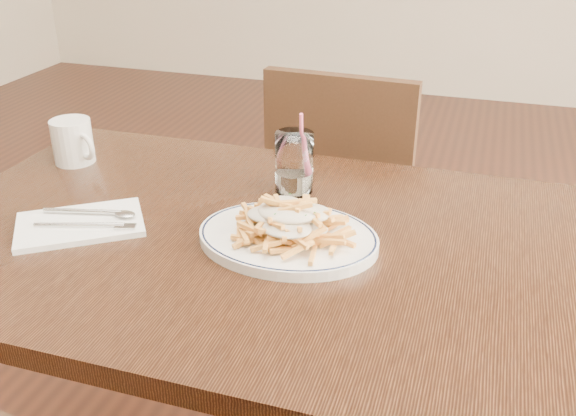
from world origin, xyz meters
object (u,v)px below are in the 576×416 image
(table, at_px, (243,267))
(loaded_fries, at_px, (288,217))
(fries_plate, at_px, (288,238))
(water_glass, at_px, (294,166))
(coffee_mug, at_px, (73,142))
(chair_far, at_px, (346,195))

(table, xyz_separation_m, loaded_fries, (0.09, -0.02, 0.13))
(fries_plate, xyz_separation_m, loaded_fries, (0.00, -0.00, 0.04))
(water_glass, relative_size, coffee_mug, 1.40)
(table, height_order, water_glass, water_glass)
(chair_far, height_order, coffee_mug, chair_far)
(chair_far, xyz_separation_m, fries_plate, (0.05, -0.73, 0.26))
(table, distance_m, fries_plate, 0.13)
(chair_far, xyz_separation_m, water_glass, (0.00, -0.51, 0.30))
(coffee_mug, bearing_deg, chair_far, 44.96)
(coffee_mug, bearing_deg, table, -21.59)
(loaded_fries, bearing_deg, chair_far, 94.27)
(coffee_mug, bearing_deg, fries_plate, -19.76)
(table, relative_size, water_glass, 6.99)
(coffee_mug, bearing_deg, water_glass, 0.57)
(loaded_fries, relative_size, water_glass, 1.41)
(chair_far, bearing_deg, table, -93.27)
(table, relative_size, coffee_mug, 9.79)
(chair_far, relative_size, fries_plate, 2.25)
(water_glass, bearing_deg, table, -101.78)
(chair_far, bearing_deg, loaded_fries, -85.73)
(chair_far, height_order, water_glass, water_glass)
(table, height_order, coffee_mug, coffee_mug)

